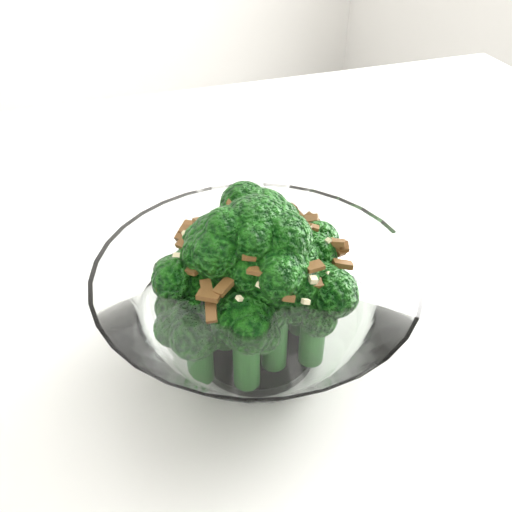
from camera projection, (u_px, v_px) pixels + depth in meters
table at (234, 282)px, 0.64m from camera, size 1.34×1.03×0.75m
broccoli_dish at (256, 299)px, 0.43m from camera, size 0.24×0.24×0.15m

